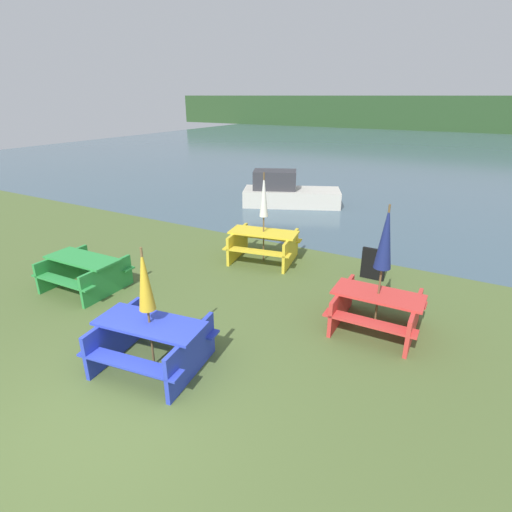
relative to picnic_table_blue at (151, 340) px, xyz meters
name	(u,v)px	position (x,y,z in m)	size (l,w,h in m)	color
ground_plane	(102,420)	(0.22, -1.23, -0.47)	(60.00, 60.00, 0.00)	#516633
water	(433,150)	(0.22, 31.06, -0.47)	(60.00, 50.00, 0.00)	#425B6B
far_treeline	(459,114)	(0.22, 51.06, 1.53)	(80.00, 1.60, 4.00)	#284723
picnic_table_blue	(151,340)	(0.00, 0.00, 0.00)	(1.88, 1.61, 0.79)	blue
picnic_table_green	(84,270)	(-3.22, 1.31, -0.02)	(1.71, 1.44, 0.74)	green
picnic_table_red	(377,308)	(2.80, 2.82, -0.03)	(1.61, 1.42, 0.73)	red
picnic_table_yellow	(263,243)	(-0.58, 4.71, 0.00)	(1.95, 1.67, 0.79)	yellow
umbrella_white	(264,196)	(-0.58, 4.71, 1.24)	(0.21, 0.21, 2.29)	brown
umbrella_gold	(145,280)	(0.00, 0.00, 1.03)	(0.25, 0.25, 2.01)	brown
umbrella_navy	(386,238)	(2.80, 2.82, 1.31)	(0.30, 0.30, 2.36)	brown
boat	(287,193)	(-2.49, 10.15, 0.02)	(3.94, 2.78, 1.34)	beige
signboard	(373,264)	(2.19, 4.97, -0.09)	(0.55, 0.08, 0.75)	black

